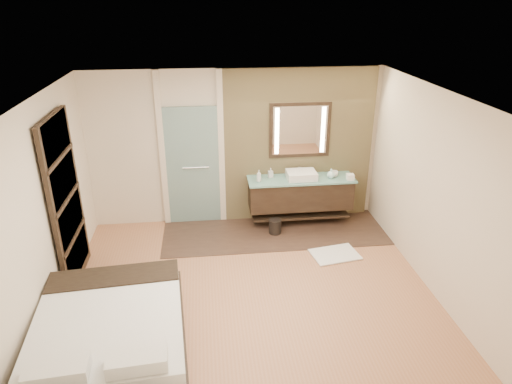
{
  "coord_description": "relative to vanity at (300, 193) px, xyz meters",
  "views": [
    {
      "loc": [
        -0.53,
        -5.26,
        3.8
      ],
      "look_at": [
        0.16,
        0.6,
        1.22
      ],
      "focal_mm": 32.0,
      "sensor_mm": 36.0,
      "label": 1
    }
  ],
  "objects": [
    {
      "name": "floor",
      "position": [
        -1.1,
        -1.92,
        -0.58
      ],
      "size": [
        5.0,
        5.0,
        0.0
      ],
      "primitive_type": "plane",
      "color": "#A96A47",
      "rests_on": "ground"
    },
    {
      "name": "tile_strip",
      "position": [
        -0.5,
        -0.32,
        -0.57
      ],
      "size": [
        3.8,
        1.3,
        0.01
      ],
      "primitive_type": "cube",
      "color": "#35241D",
      "rests_on": "floor"
    },
    {
      "name": "stone_wall",
      "position": [
        0.0,
        0.29,
        0.77
      ],
      "size": [
        2.6,
        0.08,
        2.7
      ],
      "primitive_type": "cube",
      "color": "tan",
      "rests_on": "floor"
    },
    {
      "name": "vanity",
      "position": [
        0.0,
        0.0,
        0.0
      ],
      "size": [
        1.85,
        0.55,
        0.88
      ],
      "color": "black",
      "rests_on": "stone_wall"
    },
    {
      "name": "mirror_unit",
      "position": [
        0.0,
        0.24,
        1.07
      ],
      "size": [
        1.06,
        0.04,
        0.96
      ],
      "color": "black",
      "rests_on": "stone_wall"
    },
    {
      "name": "frosted_door",
      "position": [
        -1.85,
        0.28,
        0.56
      ],
      "size": [
        1.1,
        0.12,
        2.7
      ],
      "color": "#ADDBD6",
      "rests_on": "floor"
    },
    {
      "name": "shoji_partition",
      "position": [
        -3.53,
        -1.32,
        0.63
      ],
      "size": [
        0.06,
        1.2,
        2.4
      ],
      "color": "black",
      "rests_on": "floor"
    },
    {
      "name": "bed",
      "position": [
        -2.75,
        -3.08,
        -0.26
      ],
      "size": [
        1.75,
        2.12,
        0.77
      ],
      "rotation": [
        0.0,
        0.0,
        0.08
      ],
      "color": "black",
      "rests_on": "floor"
    },
    {
      "name": "bath_mat",
      "position": [
        0.33,
        -1.17,
        -0.56
      ],
      "size": [
        0.79,
        0.61,
        0.02
      ],
      "primitive_type": "cube",
      "rotation": [
        0.0,
        0.0,
        0.17
      ],
      "color": "white",
      "rests_on": "floor"
    },
    {
      "name": "waste_bin",
      "position": [
        -0.5,
        -0.35,
        -0.45
      ],
      "size": [
        0.22,
        0.22,
        0.26
      ],
      "primitive_type": "cylinder",
      "rotation": [
        0.0,
        0.0,
        -0.03
      ],
      "color": "black",
      "rests_on": "floor"
    },
    {
      "name": "tissue_box",
      "position": [
        0.82,
        -0.17,
        0.33
      ],
      "size": [
        0.13,
        0.13,
        0.1
      ],
      "primitive_type": "cube",
      "rotation": [
        0.0,
        0.0,
        -0.07
      ],
      "color": "white",
      "rests_on": "vanity"
    },
    {
      "name": "soap_bottle_a",
      "position": [
        -0.74,
        -0.06,
        0.39
      ],
      "size": [
        0.08,
        0.08,
        0.2
      ],
      "primitive_type": "imported",
      "rotation": [
        0.0,
        0.0,
        -0.07
      ],
      "color": "silver",
      "rests_on": "vanity"
    },
    {
      "name": "soap_bottle_b",
      "position": [
        -0.52,
        0.1,
        0.37
      ],
      "size": [
        0.09,
        0.09,
        0.17
      ],
      "primitive_type": "imported",
      "rotation": [
        0.0,
        0.0,
        0.18
      ],
      "color": "#B2B2B2",
      "rests_on": "vanity"
    },
    {
      "name": "soap_bottle_c",
      "position": [
        0.51,
        -0.05,
        0.37
      ],
      "size": [
        0.17,
        0.17,
        0.17
      ],
      "primitive_type": "imported",
      "rotation": [
        0.0,
        0.0,
        -0.34
      ],
      "color": "#C1F2F2",
      "rests_on": "vanity"
    },
    {
      "name": "cup",
      "position": [
        0.59,
        -0.0,
        0.34
      ],
      "size": [
        0.14,
        0.14,
        0.1
      ],
      "primitive_type": "imported",
      "rotation": [
        0.0,
        0.0,
        0.05
      ],
      "color": "white",
      "rests_on": "vanity"
    }
  ]
}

